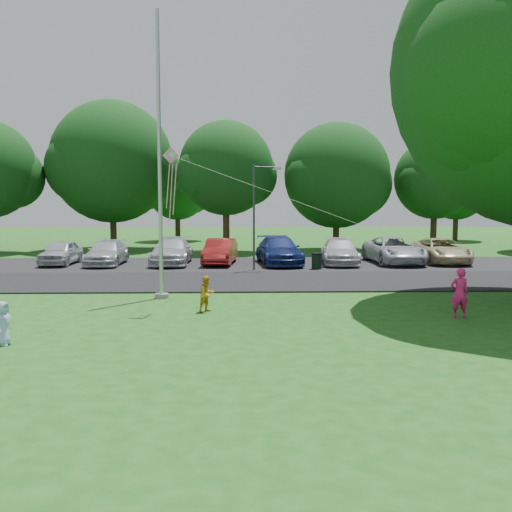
{
  "coord_description": "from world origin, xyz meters",
  "views": [
    {
      "loc": [
        -0.73,
        -15.24,
        3.47
      ],
      "look_at": [
        -0.15,
        4.0,
        1.6
      ],
      "focal_mm": 40.0,
      "sensor_mm": 36.0,
      "label": 1
    }
  ],
  "objects_px": {
    "woman": "(459,293)",
    "street_lamp": "(258,207)",
    "kite": "(183,174)",
    "trash_can": "(317,262)",
    "child_blue": "(3,323)",
    "child_yellow": "(207,294)",
    "flagpole": "(160,181)"
  },
  "relations": [
    {
      "from": "child_blue",
      "to": "flagpole",
      "type": "bearing_deg",
      "value": -17.49
    },
    {
      "from": "child_yellow",
      "to": "kite",
      "type": "distance_m",
      "value": 3.79
    },
    {
      "from": "flagpole",
      "to": "street_lamp",
      "type": "distance_m",
      "value": 8.65
    },
    {
      "from": "trash_can",
      "to": "child_yellow",
      "type": "xyz_separation_m",
      "value": [
        -4.9,
        -10.59,
        0.13
      ]
    },
    {
      "from": "child_blue",
      "to": "kite",
      "type": "xyz_separation_m",
      "value": [
        3.96,
        4.11,
        3.75
      ]
    },
    {
      "from": "woman",
      "to": "trash_can",
      "type": "bearing_deg",
      "value": -76.93
    },
    {
      "from": "woman",
      "to": "child_yellow",
      "type": "bearing_deg",
      "value": -8.28
    },
    {
      "from": "street_lamp",
      "to": "woman",
      "type": "bearing_deg",
      "value": -82.25
    },
    {
      "from": "child_yellow",
      "to": "flagpole",
      "type": "bearing_deg",
      "value": 80.38
    },
    {
      "from": "flagpole",
      "to": "child_blue",
      "type": "relative_size",
      "value": 9.32
    },
    {
      "from": "street_lamp",
      "to": "trash_can",
      "type": "relative_size",
      "value": 6.04
    },
    {
      "from": "kite",
      "to": "child_blue",
      "type": "bearing_deg",
      "value": -130.85
    },
    {
      "from": "street_lamp",
      "to": "child_blue",
      "type": "distance_m",
      "value": 16.02
    },
    {
      "from": "flagpole",
      "to": "child_blue",
      "type": "xyz_separation_m",
      "value": [
        -2.9,
        -6.61,
        -3.63
      ]
    },
    {
      "from": "trash_can",
      "to": "woman",
      "type": "height_order",
      "value": "woman"
    },
    {
      "from": "child_blue",
      "to": "kite",
      "type": "bearing_deg",
      "value": -37.72
    },
    {
      "from": "trash_can",
      "to": "child_blue",
      "type": "bearing_deg",
      "value": -123.2
    },
    {
      "from": "woman",
      "to": "child_yellow",
      "type": "relative_size",
      "value": 1.31
    },
    {
      "from": "trash_can",
      "to": "kite",
      "type": "xyz_separation_m",
      "value": [
        -5.6,
        -10.5,
        3.85
      ]
    },
    {
      "from": "street_lamp",
      "to": "kite",
      "type": "relative_size",
      "value": 0.59
    },
    {
      "from": "trash_can",
      "to": "woman",
      "type": "bearing_deg",
      "value": -77.33
    },
    {
      "from": "flagpole",
      "to": "trash_can",
      "type": "xyz_separation_m",
      "value": [
        6.66,
        8.0,
        -3.73
      ]
    },
    {
      "from": "trash_can",
      "to": "child_yellow",
      "type": "bearing_deg",
      "value": -114.8
    },
    {
      "from": "woman",
      "to": "child_blue",
      "type": "xyz_separation_m",
      "value": [
        -12.2,
        -2.87,
        -0.21
      ]
    },
    {
      "from": "woman",
      "to": "street_lamp",
      "type": "bearing_deg",
      "value": -63.64
    },
    {
      "from": "street_lamp",
      "to": "trash_can",
      "type": "bearing_deg",
      "value": -13.41
    },
    {
      "from": "street_lamp",
      "to": "child_yellow",
      "type": "distance_m",
      "value": 10.84
    },
    {
      "from": "flagpole",
      "to": "child_yellow",
      "type": "xyz_separation_m",
      "value": [
        1.76,
        -2.59,
        -3.6
      ]
    },
    {
      "from": "flagpole",
      "to": "child_blue",
      "type": "bearing_deg",
      "value": -113.69
    },
    {
      "from": "child_yellow",
      "to": "child_blue",
      "type": "xyz_separation_m",
      "value": [
        -4.66,
        -4.02,
        -0.03
      ]
    },
    {
      "from": "child_yellow",
      "to": "trash_can",
      "type": "bearing_deg",
      "value": 21.35
    },
    {
      "from": "child_blue",
      "to": "woman",
      "type": "bearing_deg",
      "value": -70.58
    }
  ]
}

